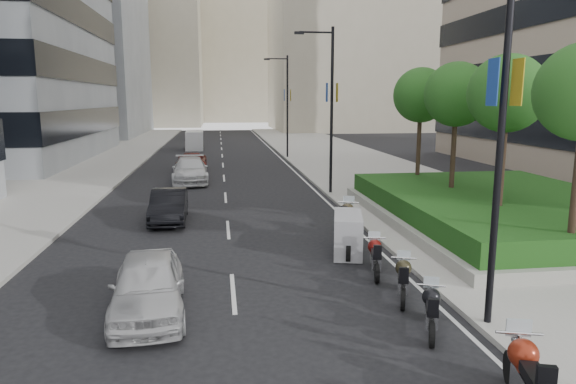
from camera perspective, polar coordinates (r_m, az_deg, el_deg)
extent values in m
plane|color=black|center=(10.97, 2.82, -18.28)|extent=(160.00, 160.00, 0.00)
cube|color=#9E9B93|center=(41.25, 7.55, 2.99)|extent=(10.00, 100.00, 0.15)
cube|color=#9E9B93|center=(41.09, -22.03, 2.30)|extent=(8.00, 100.00, 0.15)
cube|color=silver|center=(40.19, 0.22, 2.78)|extent=(0.12, 100.00, 0.01)
cube|color=silver|center=(39.82, -7.22, 2.63)|extent=(0.12, 100.00, 0.01)
cube|color=gray|center=(83.09, -24.15, 16.15)|extent=(22.00, 26.00, 30.00)
cube|color=#B7AD93|center=(93.46, 7.49, 18.03)|extent=(28.00, 24.00, 36.00)
cube|color=#B7AD93|center=(111.29, -16.69, 15.92)|extent=(26.00, 24.00, 34.00)
cube|color=#B7AD93|center=(130.25, -6.24, 16.28)|extent=(30.00, 24.00, 38.00)
cube|color=gray|center=(23.29, 22.98, -2.68)|extent=(10.00, 14.00, 0.40)
cube|color=#184213|center=(23.17, 23.09, -1.24)|extent=(9.40, 13.40, 0.80)
cylinder|color=#332319|center=(17.17, 29.29, -0.07)|extent=(0.22, 0.22, 4.00)
cylinder|color=#332319|center=(20.46, 22.62, 1.92)|extent=(0.22, 0.22, 4.00)
sphere|color=#174C18|center=(20.28, 23.19, 10.05)|extent=(2.80, 2.80, 2.80)
cylinder|color=#332319|center=(23.96, 17.84, 3.33)|extent=(0.22, 0.22, 4.00)
sphere|color=#174C18|center=(23.81, 18.22, 10.27)|extent=(2.80, 2.80, 2.80)
cylinder|color=#332319|center=(27.60, 14.28, 4.36)|extent=(0.22, 0.22, 4.00)
sphere|color=#174C18|center=(27.47, 14.55, 10.38)|extent=(2.80, 2.80, 2.80)
cylinder|color=black|center=(12.14, 22.60, 5.99)|extent=(0.16, 0.16, 9.00)
cube|color=gold|center=(12.27, 24.11, 11.07)|extent=(0.02, 0.45, 1.00)
cube|color=#1B4299|center=(11.98, 21.79, 11.27)|extent=(0.02, 0.45, 1.00)
cylinder|color=black|center=(28.15, 4.87, 8.73)|extent=(0.16, 0.16, 9.00)
cylinder|color=black|center=(28.17, 3.13, 17.31)|extent=(1.80, 0.10, 0.10)
cube|color=black|center=(28.01, 1.24, 17.26)|extent=(0.50, 0.22, 0.14)
cube|color=gold|center=(28.20, 5.47, 10.95)|extent=(0.02, 0.45, 1.00)
cube|color=#1B4299|center=(28.08, 4.33, 10.97)|extent=(0.02, 0.45, 1.00)
cylinder|color=black|center=(45.88, -0.07, 9.34)|extent=(0.16, 0.16, 9.00)
cylinder|color=black|center=(45.90, -1.22, 14.59)|extent=(1.80, 0.10, 0.10)
cube|color=black|center=(45.80, -2.37, 14.53)|extent=(0.50, 0.22, 0.14)
cube|color=gold|center=(45.92, 0.29, 10.72)|extent=(0.02, 0.45, 1.00)
cube|color=#1B4299|center=(45.84, -0.42, 10.72)|extent=(0.02, 0.45, 1.00)
cylinder|color=black|center=(10.83, 23.56, -17.57)|extent=(0.31, 0.68, 0.67)
sphere|color=maroon|center=(10.09, 24.69, -16.01)|extent=(0.52, 0.52, 0.52)
cube|color=black|center=(9.54, 25.87, -18.12)|extent=(0.51, 0.86, 0.17)
cylinder|color=silver|center=(10.24, 24.31, -14.11)|extent=(0.79, 0.27, 0.05)
cylinder|color=black|center=(11.79, 15.71, -15.06)|extent=(0.29, 0.55, 0.55)
cylinder|color=black|center=(13.08, 15.45, -12.43)|extent=(0.29, 0.55, 0.55)
cube|color=silver|center=(12.33, 15.61, -13.12)|extent=(0.52, 0.80, 0.37)
sphere|color=black|center=(12.48, 15.64, -11.17)|extent=(0.42, 0.42, 0.42)
cube|color=black|center=(11.98, 15.73, -12.37)|extent=(0.47, 0.71, 0.14)
cylinder|color=silver|center=(12.63, 15.63, -9.96)|extent=(0.63, 0.27, 0.04)
cylinder|color=black|center=(13.50, 12.66, -11.54)|extent=(0.29, 0.57, 0.56)
cylinder|color=black|center=(14.86, 12.61, -9.48)|extent=(0.29, 0.57, 0.56)
cube|color=silver|center=(14.08, 12.66, -9.94)|extent=(0.52, 0.82, 0.38)
sphere|color=#2C2818|center=(14.26, 12.71, -8.22)|extent=(0.44, 0.44, 0.44)
cube|color=black|center=(13.73, 12.72, -9.18)|extent=(0.47, 0.73, 0.15)
cylinder|color=silver|center=(14.43, 12.73, -7.16)|extent=(0.65, 0.27, 0.05)
cylinder|color=black|center=(15.22, 9.86, -8.89)|extent=(0.23, 0.58, 0.57)
cylinder|color=black|center=(16.62, 9.44, -7.22)|extent=(0.23, 0.58, 0.57)
cube|color=silver|center=(15.82, 9.67, -7.53)|extent=(0.44, 0.83, 0.39)
sphere|color=#5F0F0C|center=(16.01, 9.62, -6.00)|extent=(0.44, 0.44, 0.44)
cube|color=black|center=(15.47, 9.79, -6.80)|extent=(0.40, 0.73, 0.15)
cylinder|color=silver|center=(16.20, 9.57, -5.06)|extent=(0.68, 0.20, 0.05)
cylinder|color=black|center=(16.97, 6.69, -6.59)|extent=(0.28, 0.69, 0.68)
cylinder|color=black|center=(18.65, 6.59, -5.04)|extent=(0.28, 0.69, 0.68)
cube|color=gray|center=(17.71, 6.66, -4.62)|extent=(1.43, 2.45, 1.37)
cylinder|color=black|center=(19.27, 6.08, -4.51)|extent=(0.39, 0.69, 0.69)
cylinder|color=black|center=(20.98, 6.80, -3.30)|extent=(0.39, 0.69, 0.69)
cube|color=silver|center=(20.02, 6.44, -3.39)|extent=(0.67, 1.00, 0.47)
sphere|color=#342D1D|center=(20.28, 6.62, -1.99)|extent=(0.53, 0.53, 0.53)
cube|color=black|center=(19.62, 6.32, -2.60)|extent=(0.61, 0.89, 0.18)
cylinder|color=silver|center=(20.53, 6.75, -1.15)|extent=(0.78, 0.36, 0.06)
imported|color=#B2B2B4|center=(13.27, -15.28, -9.95)|extent=(2.09, 4.45, 1.47)
imported|color=black|center=(22.79, -13.09, -1.51)|extent=(1.54, 4.23, 1.39)
imported|color=silver|center=(33.30, -10.83, 2.40)|extent=(2.48, 5.53, 1.57)
imported|color=#590D0A|center=(38.78, -10.67, 3.30)|extent=(2.20, 4.71, 1.30)
cube|color=silver|center=(55.45, -10.33, 5.69)|extent=(1.85, 4.65, 1.94)
cube|color=silver|center=(53.74, -10.39, 5.05)|extent=(1.78, 1.14, 1.02)
cylinder|color=black|center=(53.89, -11.17, 4.84)|extent=(0.23, 0.65, 0.65)
cylinder|color=black|center=(53.82, -9.59, 4.88)|extent=(0.23, 0.65, 0.65)
cylinder|color=black|center=(57.01, -10.99, 5.13)|extent=(0.23, 0.65, 0.65)
cylinder|color=black|center=(56.94, -9.50, 5.18)|extent=(0.23, 0.65, 0.65)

